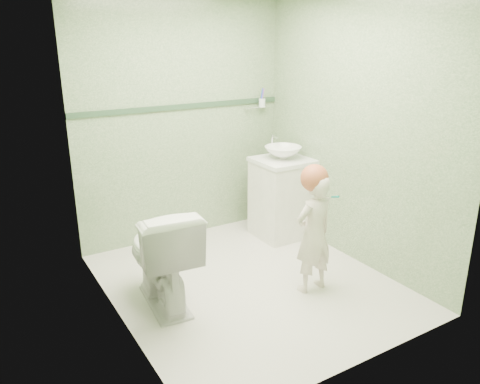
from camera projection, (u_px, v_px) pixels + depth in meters
ground at (249, 283)px, 4.04m from camera, size 2.50×2.50×0.00m
room_shell at (250, 146)px, 3.66m from camera, size 2.50×2.54×2.40m
trim_stripe at (182, 107)px, 4.62m from camera, size 2.20×0.02×0.05m
vanity at (282, 199)px, 4.90m from camera, size 0.52×0.50×0.80m
counter at (283, 161)px, 4.77m from camera, size 0.54×0.52×0.04m
basin at (283, 153)px, 4.74m from camera, size 0.37×0.37×0.13m
faucet at (273, 141)px, 4.86m from camera, size 0.03×0.13×0.18m
cup_holder at (261, 103)px, 5.02m from camera, size 0.26×0.07×0.21m
toilet at (161, 255)px, 3.63m from camera, size 0.54×0.85×0.83m
toddler at (314, 234)px, 3.80m from camera, size 0.37×0.26×0.99m
hair_cap at (315, 178)px, 3.67m from camera, size 0.22×0.22×0.22m
teal_toothbrush at (334, 196)px, 3.63m from camera, size 0.11×0.13×0.08m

